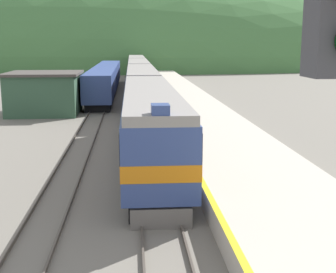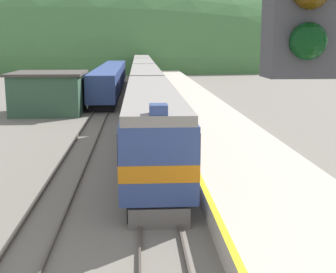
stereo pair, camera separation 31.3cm
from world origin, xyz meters
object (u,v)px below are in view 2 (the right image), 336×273
(express_train_lead_car, at_px, (151,123))
(carriage_fourth, at_px, (142,67))
(siding_train, at_px, (111,79))
(carriage_second, at_px, (145,88))
(carriage_third, at_px, (143,74))

(express_train_lead_car, xyz_separation_m, carriage_fourth, (0.00, 60.94, -0.01))
(carriage_fourth, bearing_deg, siding_train, -100.40)
(carriage_fourth, distance_m, siding_train, 24.08)
(carriage_fourth, xyz_separation_m, siding_train, (-4.35, -23.68, -0.41))
(express_train_lead_car, bearing_deg, siding_train, 96.65)
(carriage_fourth, bearing_deg, carriage_second, -90.00)
(express_train_lead_car, height_order, carriage_second, express_train_lead_car)
(carriage_third, bearing_deg, carriage_second, -90.00)
(carriage_third, bearing_deg, siding_train, -141.03)
(carriage_second, bearing_deg, express_train_lead_car, -90.00)
(carriage_second, relative_size, siding_train, 0.52)
(carriage_fourth, bearing_deg, express_train_lead_car, -90.00)
(carriage_second, distance_m, carriage_fourth, 40.33)
(carriage_third, bearing_deg, express_train_lead_car, -90.00)
(express_train_lead_car, relative_size, carriage_third, 1.02)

